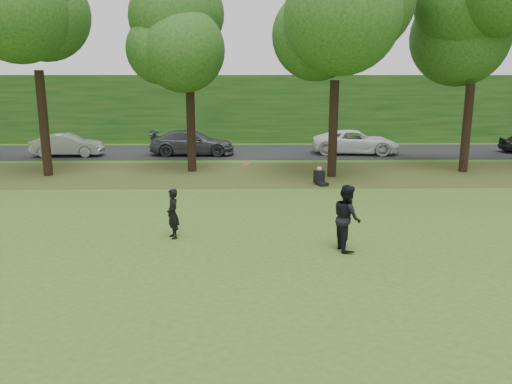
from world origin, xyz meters
The scene contains 10 objects.
ground centered at (0.00, 0.00, 0.00)m, with size 120.00×120.00×0.00m, color #3A5D1D.
leaf_litter centered at (0.00, 13.00, 0.01)m, with size 60.00×7.00×0.01m, color #4C441B.
street centered at (0.00, 21.00, 0.01)m, with size 70.00×7.00×0.02m, color black.
far_hedge centered at (0.00, 27.00, 2.50)m, with size 70.00×3.00×5.00m, color #134514.
player_left centered at (-2.34, 2.62, 0.74)m, with size 0.54×0.36×1.49m, color black.
player_right centered at (2.60, 1.48, 0.92)m, with size 0.89×0.70×1.84m, color black.
parked_cars centered at (-1.75, 19.73, 0.76)m, with size 41.09×3.15×1.53m.
frisbee centered at (-0.18, 2.52, 2.23)m, with size 0.31×0.31×0.11m.
seated_person centered at (3.14, 10.32, 0.31)m, with size 0.63×0.82×0.83m.
tree_line centered at (-0.34, 12.94, 7.84)m, with size 55.30×7.90×12.31m.
Camera 1 is at (-0.12, -11.66, 4.59)m, focal length 35.00 mm.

